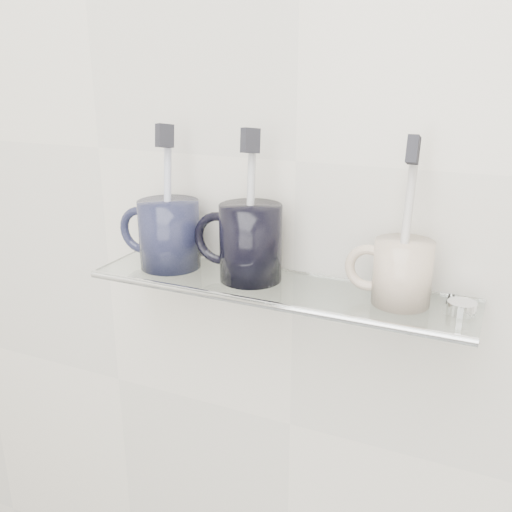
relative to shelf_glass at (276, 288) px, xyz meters
The scene contains 18 objects.
wall_back 0.17m from the shelf_glass, 90.00° to the left, with size 2.50×2.50×0.00m, color silver.
shelf_glass is the anchor object (origin of this frame).
shelf_rail 0.06m from the shelf_glass, 90.00° to the right, with size 0.01×0.01×0.50m, color silver.
bracket_left 0.22m from the shelf_glass, 167.38° to the left, with size 0.02×0.02×0.03m, color silver.
bracket_right 0.22m from the shelf_glass, 12.62° to the left, with size 0.02×0.02×0.03m, color silver.
mug_left 0.17m from the shelf_glass, behind, with size 0.08×0.08×0.09m, color black.
mug_left_handle 0.22m from the shelf_glass, behind, with size 0.07×0.07×0.01m, color black.
toothbrush_left 0.19m from the shelf_glass, behind, with size 0.01×0.01×0.19m, color #B3B7D6.
bristles_left 0.25m from the shelf_glass, behind, with size 0.01×0.02×0.03m, color #232329.
mug_center 0.07m from the shelf_glass, behind, with size 0.08×0.08×0.10m, color black.
mug_center_handle 0.10m from the shelf_glass, behind, with size 0.07×0.07×0.01m, color black.
toothbrush_center 0.11m from the shelf_glass, behind, with size 0.01×0.01×0.19m, color #ADADAD.
bristles_center 0.19m from the shelf_glass, behind, with size 0.01×0.02×0.03m, color #232329.
mug_right 0.16m from the shelf_glass, ahead, with size 0.07×0.07×0.08m, color silver.
mug_right_handle 0.12m from the shelf_glass, ahead, with size 0.06×0.06×0.01m, color silver.
toothbrush_right 0.19m from the shelf_glass, ahead, with size 0.01×0.01×0.19m, color beige.
bristles_right 0.24m from the shelf_glass, ahead, with size 0.01×0.02×0.03m, color #232329.
chrome_cap 0.23m from the shelf_glass, ahead, with size 0.03×0.03×0.01m, color silver.
Camera 1 is at (0.26, 0.40, 1.37)m, focal length 40.00 mm.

